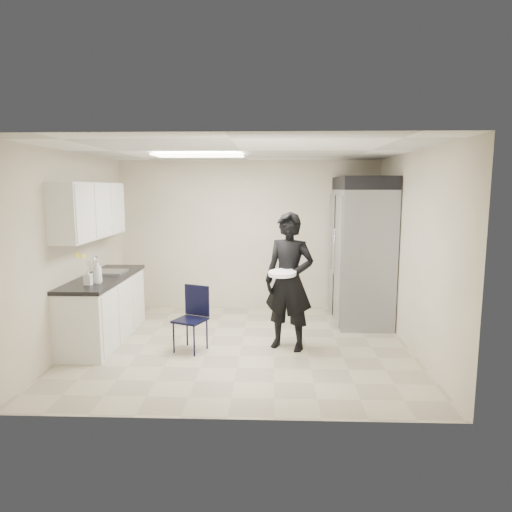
{
  "coord_description": "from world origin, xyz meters",
  "views": [
    {
      "loc": [
        0.41,
        -5.95,
        2.13
      ],
      "look_at": [
        0.19,
        0.2,
        1.21
      ],
      "focal_mm": 32.0,
      "sensor_mm": 36.0,
      "label": 1
    }
  ],
  "objects_px": {
    "folding_chair": "(190,320)",
    "man_tuxedo": "(289,281)",
    "commercial_fridge": "(361,256)",
    "lower_counter": "(104,310)"
  },
  "relations": [
    {
      "from": "commercial_fridge",
      "to": "lower_counter",
      "type": "bearing_deg",
      "value": -164.12
    },
    {
      "from": "folding_chair",
      "to": "man_tuxedo",
      "type": "height_order",
      "value": "man_tuxedo"
    },
    {
      "from": "folding_chair",
      "to": "man_tuxedo",
      "type": "distance_m",
      "value": 1.39
    },
    {
      "from": "lower_counter",
      "to": "man_tuxedo",
      "type": "relative_size",
      "value": 1.04
    },
    {
      "from": "folding_chair",
      "to": "man_tuxedo",
      "type": "xyz_separation_m",
      "value": [
        1.29,
        0.15,
        0.5
      ]
    },
    {
      "from": "folding_chair",
      "to": "man_tuxedo",
      "type": "relative_size",
      "value": 0.45
    },
    {
      "from": "lower_counter",
      "to": "commercial_fridge",
      "type": "height_order",
      "value": "commercial_fridge"
    },
    {
      "from": "commercial_fridge",
      "to": "folding_chair",
      "type": "height_order",
      "value": "commercial_fridge"
    },
    {
      "from": "folding_chair",
      "to": "man_tuxedo",
      "type": "bearing_deg",
      "value": 29.57
    },
    {
      "from": "commercial_fridge",
      "to": "folding_chair",
      "type": "xyz_separation_m",
      "value": [
        -2.49,
        -1.49,
        -0.64
      ]
    }
  ]
}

